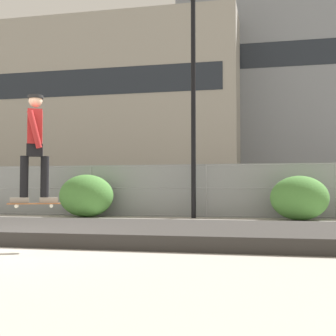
% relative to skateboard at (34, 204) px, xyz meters
% --- Properties ---
extents(ground_plane, '(120.00, 120.00, 0.00)m').
position_rel_skateboard_xyz_m(ground_plane, '(-0.70, 0.20, -0.74)').
color(ground_plane, '#9E998E').
extents(gravel_berm, '(17.08, 3.92, 0.25)m').
position_rel_skateboard_xyz_m(gravel_berm, '(-0.70, 2.35, -0.61)').
color(gravel_berm, '#33302D').
rests_on(gravel_berm, ground_plane).
extents(skateboard, '(0.81, 0.54, 0.07)m').
position_rel_skateboard_xyz_m(skateboard, '(0.00, 0.00, 0.00)').
color(skateboard, '#9E5B33').
extents(skater, '(0.69, 0.62, 1.71)m').
position_rel_skateboard_xyz_m(skater, '(0.00, -0.00, 0.98)').
color(skater, gray).
rests_on(skater, skateboard).
extents(chain_fence, '(21.48, 0.06, 1.85)m').
position_rel_skateboard_xyz_m(chain_fence, '(-0.70, 9.45, 0.19)').
color(chain_fence, gray).
rests_on(chain_fence, ground_plane).
extents(street_lamp, '(0.44, 0.44, 7.83)m').
position_rel_skateboard_xyz_m(street_lamp, '(1.09, 8.88, 4.04)').
color(street_lamp, black).
rests_on(street_lamp, ground_plane).
extents(parked_car_near, '(4.44, 2.02, 1.66)m').
position_rel_skateboard_xyz_m(parked_car_near, '(-4.03, 12.78, 0.10)').
color(parked_car_near, silver).
rests_on(parked_car_near, ground_plane).
extents(parked_car_mid, '(4.44, 2.03, 1.66)m').
position_rel_skateboard_xyz_m(parked_car_mid, '(1.98, 12.57, 0.10)').
color(parked_car_mid, black).
rests_on(parked_car_mid, ground_plane).
extents(library_building, '(28.96, 10.26, 17.66)m').
position_rel_skateboard_xyz_m(library_building, '(-13.60, 38.73, 8.09)').
color(library_building, gray).
rests_on(library_building, ground_plane).
extents(office_block, '(27.55, 14.84, 22.83)m').
position_rel_skateboard_xyz_m(office_block, '(8.12, 46.78, 10.68)').
color(office_block, slate).
rests_on(office_block, ground_plane).
extents(shrub_left, '(1.92, 1.57, 1.48)m').
position_rel_skateboard_xyz_m(shrub_left, '(-2.66, 8.62, 0.00)').
color(shrub_left, '#477F38').
rests_on(shrub_left, ground_plane).
extents(shrub_center, '(1.80, 1.48, 1.39)m').
position_rel_skateboard_xyz_m(shrub_center, '(4.51, 8.45, -0.04)').
color(shrub_center, '#477F38').
rests_on(shrub_center, ground_plane).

